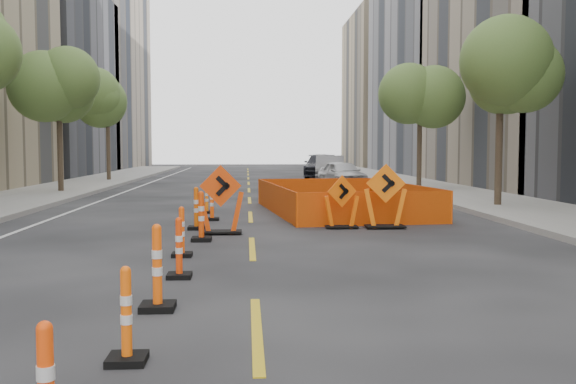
{
  "coord_description": "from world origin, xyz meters",
  "views": [
    {
      "loc": [
        -0.11,
        -9.17,
        2.09
      ],
      "look_at": [
        0.81,
        4.96,
        1.1
      ],
      "focal_mm": 40.0,
      "sensor_mm": 36.0,
      "label": 1
    }
  ],
  "objects": [
    {
      "name": "bld_left_e",
      "position": [
        -17.0,
        55.6,
        10.0
      ],
      "size": [
        12.0,
        20.0,
        20.0
      ],
      "primitive_type": "cube",
      "color": "gray",
      "rests_on": "ground"
    },
    {
      "name": "channelizer_8",
      "position": [
        -1.38,
        11.2,
        0.46
      ],
      "size": [
        0.36,
        0.36,
        0.92
      ],
      "primitive_type": null,
      "color": "orange",
      "rests_on": "ground"
    },
    {
      "name": "bld_right_c",
      "position": [
        17.0,
        23.8,
        7.0
      ],
      "size": [
        12.0,
        16.0,
        14.0
      ],
      "primitive_type": "cube",
      "color": "gray",
      "rests_on": "ground"
    },
    {
      "name": "channelizer_7",
      "position": [
        -1.1,
        9.17,
        0.5
      ],
      "size": [
        0.4,
        0.4,
        1.01
      ],
      "primitive_type": null,
      "color": "#FC4B0A",
      "rests_on": "ground"
    },
    {
      "name": "parked_car_far",
      "position": [
        5.03,
        35.08,
        0.8
      ],
      "size": [
        2.97,
        5.75,
        1.59
      ],
      "primitive_type": "imported",
      "rotation": [
        0.0,
        0.0,
        -0.14
      ],
      "color": "black",
      "rests_on": "ground"
    },
    {
      "name": "parked_car_near",
      "position": [
        4.93,
        24.26,
        0.7
      ],
      "size": [
        2.44,
        4.34,
        1.4
      ],
      "primitive_type": "imported",
      "rotation": [
        0.0,
        0.0,
        0.2
      ],
      "color": "silver",
      "rests_on": "ground"
    },
    {
      "name": "channelizer_2",
      "position": [
        -1.26,
        -0.97,
        0.56
      ],
      "size": [
        0.44,
        0.44,
        1.12
      ],
      "primitive_type": null,
      "color": "#FE560A",
      "rests_on": "ground"
    },
    {
      "name": "channelizer_1",
      "position": [
        -1.27,
        -2.99,
        0.48
      ],
      "size": [
        0.38,
        0.38,
        0.95
      ],
      "primitive_type": null,
      "color": "#FF5E0A",
      "rests_on": "ground"
    },
    {
      "name": "chevron_sign_right",
      "position": [
        3.45,
        7.06,
        0.83
      ],
      "size": [
        1.2,
        0.83,
        1.67
      ],
      "primitive_type": null,
      "rotation": [
        0.0,
        0.0,
        -0.15
      ],
      "color": "orange",
      "rests_on": "ground"
    },
    {
      "name": "tree_r_b",
      "position": [
        8.4,
        12.0,
        4.53
      ],
      "size": [
        2.8,
        2.8,
        5.95
      ],
      "color": "#382B1E",
      "rests_on": "ground"
    },
    {
      "name": "chevron_sign_center",
      "position": [
        2.33,
        7.12,
        0.69
      ],
      "size": [
        1.05,
        0.83,
        1.37
      ],
      "primitive_type": null,
      "rotation": [
        0.0,
        0.0,
        0.35
      ],
      "color": "#FF5F0A",
      "rests_on": "ground"
    },
    {
      "name": "bld_left_d",
      "position": [
        -17.0,
        39.2,
        7.0
      ],
      "size": [
        12.0,
        16.0,
        14.0
      ],
      "primitive_type": "cube",
      "color": "#4C4C51",
      "rests_on": "ground"
    },
    {
      "name": "tree_l_d",
      "position": [
        -8.4,
        30.0,
        4.53
      ],
      "size": [
        2.8,
        2.8,
        5.95
      ],
      "color": "#382B1E",
      "rests_on": "ground"
    },
    {
      "name": "channelizer_5",
      "position": [
        -1.12,
        5.11,
        0.56
      ],
      "size": [
        0.44,
        0.44,
        1.12
      ],
      "primitive_type": null,
      "color": "#E23F09",
      "rests_on": "ground"
    },
    {
      "name": "tree_l_c",
      "position": [
        -8.4,
        20.0,
        4.53
      ],
      "size": [
        2.8,
        2.8,
        5.95
      ],
      "color": "#382B1E",
      "rests_on": "ground"
    },
    {
      "name": "safety_fence",
      "position": [
        2.91,
        11.25,
        0.46
      ],
      "size": [
        5.1,
        7.75,
        0.91
      ],
      "primitive_type": null,
      "rotation": [
        0.0,
        0.0,
        0.11
      ],
      "color": "#FD650D",
      "rests_on": "ground"
    },
    {
      "name": "ground_plane",
      "position": [
        0.0,
        0.0,
        0.0
      ],
      "size": [
        140.0,
        140.0,
        0.0
      ],
      "primitive_type": "plane",
      "color": "black"
    },
    {
      "name": "channelizer_4",
      "position": [
        -1.35,
        3.09,
        0.48
      ],
      "size": [
        0.38,
        0.38,
        0.96
      ],
      "primitive_type": null,
      "color": "#FF4E0A",
      "rests_on": "ground"
    },
    {
      "name": "sidewalk_right",
      "position": [
        9.0,
        12.0,
        0.07
      ],
      "size": [
        4.0,
        90.0,
        0.15
      ],
      "primitive_type": "cube",
      "color": "gray",
      "rests_on": "ground"
    },
    {
      "name": "bld_right_e",
      "position": [
        17.0,
        58.6,
        8.0
      ],
      "size": [
        12.0,
        14.0,
        16.0
      ],
      "primitive_type": "cube",
      "color": "tan",
      "rests_on": "ground"
    },
    {
      "name": "chevron_sign_left",
      "position": [
        -0.73,
        6.26,
        0.83
      ],
      "size": [
        1.17,
        0.78,
        1.66
      ],
      "primitive_type": null,
      "rotation": [
        0.0,
        0.0,
        0.11
      ],
      "color": "#E43F09",
      "rests_on": "ground"
    },
    {
      "name": "channelizer_3",
      "position": [
        -1.19,
        1.06,
        0.49
      ],
      "size": [
        0.39,
        0.39,
        0.98
      ],
      "primitive_type": null,
      "color": "#EF3C0A",
      "rests_on": "ground"
    },
    {
      "name": "channelizer_6",
      "position": [
        -1.39,
        7.14,
        0.54
      ],
      "size": [
        0.43,
        0.43,
        1.09
      ],
      "primitive_type": null,
      "color": "#D85509",
      "rests_on": "ground"
    },
    {
      "name": "parked_car_mid",
      "position": [
        4.91,
        29.32,
        0.79
      ],
      "size": [
        2.25,
        4.99,
        1.59
      ],
      "primitive_type": "imported",
      "rotation": [
        0.0,
        0.0,
        -0.12
      ],
      "color": "gray",
      "rests_on": "ground"
    },
    {
      "name": "bld_right_d",
      "position": [
        17.0,
        40.2,
        10.0
      ],
      "size": [
        12.0,
        18.0,
        20.0
      ],
      "primitive_type": "cube",
      "color": "gray",
      "rests_on": "ground"
    },
    {
      "name": "tree_r_c",
      "position": [
        8.4,
        22.0,
        4.53
      ],
      "size": [
        2.8,
        2.8,
        5.95
      ],
      "color": "#382B1E",
      "rests_on": "ground"
    }
  ]
}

